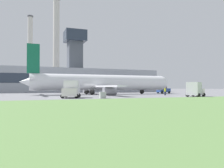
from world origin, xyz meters
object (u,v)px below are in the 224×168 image
Objects in this scene: pushback_tug at (164,90)px; ground_crew_person at (165,91)px; baggage_truck at (71,90)px; fuel_truck at (195,90)px; airplane at (101,83)px.

pushback_tug is 2.48× the size of ground_crew_person.
baggage_truck is at bearing -149.98° from pushback_tug.
ground_crew_person is at bearing -123.45° from pushback_tug.
fuel_truck is at bearing -83.54° from ground_crew_person.
pushback_tug is 0.82× the size of baggage_truck.
ground_crew_person is at bearing -45.44° from airplane.
airplane is 19.65m from pushback_tug.
baggage_truck is at bearing 169.34° from fuel_truck.
airplane is 7.37× the size of baggage_truck.
baggage_truck reaches higher than fuel_truck.
pushback_tug is 15.71m from ground_crew_person.
baggage_truck is 21.97m from fuel_truck.
airplane is 17.86m from baggage_truck.
airplane is at bearing 121.76° from fuel_truck.
pushback_tug is 22.41m from fuel_truck.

